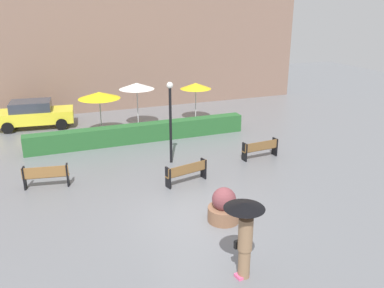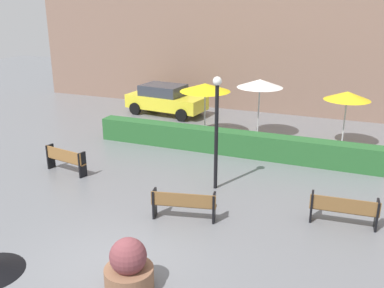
{
  "view_description": "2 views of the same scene",
  "coord_description": "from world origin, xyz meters",
  "px_view_note": "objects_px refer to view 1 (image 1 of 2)",
  "views": [
    {
      "loc": [
        -4.44,
        -11.14,
        6.82
      ],
      "look_at": [
        1.19,
        3.28,
        1.41
      ],
      "focal_mm": 37.63,
      "sensor_mm": 36.0,
      "label": 1
    },
    {
      "loc": [
        4.98,
        -7.26,
        5.91
      ],
      "look_at": [
        0.03,
        5.01,
        1.43
      ],
      "focal_mm": 40.29,
      "sensor_mm": 36.0,
      "label": 2
    }
  ],
  "objects_px": {
    "bench_far_right": "(261,148)",
    "bench_mid_center": "(187,171)",
    "parked_car": "(34,114)",
    "bench_far_left": "(46,175)",
    "patio_umbrella_yellow": "(99,95)",
    "patio_umbrella_white": "(137,86)",
    "patio_umbrella_yellow_far": "(196,86)",
    "planter_pot": "(224,207)",
    "lamp_post": "(170,114)",
    "pedestrian_with_umbrella": "(245,228)"
  },
  "relations": [
    {
      "from": "bench_far_left",
      "to": "parked_car",
      "type": "height_order",
      "value": "parked_car"
    },
    {
      "from": "bench_far_left",
      "to": "bench_far_right",
      "type": "bearing_deg",
      "value": -1.67
    },
    {
      "from": "bench_mid_center",
      "to": "patio_umbrella_yellow_far",
      "type": "height_order",
      "value": "patio_umbrella_yellow_far"
    },
    {
      "from": "bench_far_right",
      "to": "bench_mid_center",
      "type": "bearing_deg",
      "value": -162.19
    },
    {
      "from": "parked_car",
      "to": "bench_far_left",
      "type": "bearing_deg",
      "value": -88.52
    },
    {
      "from": "bench_far_right",
      "to": "patio_umbrella_yellow",
      "type": "height_order",
      "value": "patio_umbrella_yellow"
    },
    {
      "from": "bench_far_right",
      "to": "patio_umbrella_yellow_far",
      "type": "xyz_separation_m",
      "value": [
        -0.46,
        6.95,
        1.67
      ]
    },
    {
      "from": "patio_umbrella_yellow",
      "to": "patio_umbrella_white",
      "type": "height_order",
      "value": "patio_umbrella_white"
    },
    {
      "from": "bench_mid_center",
      "to": "patio_umbrella_white",
      "type": "xyz_separation_m",
      "value": [
        0.09,
        8.25,
        1.93
      ]
    },
    {
      "from": "lamp_post",
      "to": "patio_umbrella_yellow_far",
      "type": "bearing_deg",
      "value": 58.96
    },
    {
      "from": "bench_far_right",
      "to": "parked_car",
      "type": "bearing_deg",
      "value": 136.64
    },
    {
      "from": "bench_far_left",
      "to": "patio_umbrella_yellow",
      "type": "distance_m",
      "value": 6.84
    },
    {
      "from": "bench_mid_center",
      "to": "parked_car",
      "type": "height_order",
      "value": "parked_car"
    },
    {
      "from": "bench_far_right",
      "to": "patio_umbrella_white",
      "type": "relative_size",
      "value": 0.7
    },
    {
      "from": "patio_umbrella_yellow",
      "to": "parked_car",
      "type": "xyz_separation_m",
      "value": [
        -3.33,
        2.97,
        -1.42
      ]
    },
    {
      "from": "bench_far_left",
      "to": "patio_umbrella_white",
      "type": "relative_size",
      "value": 0.67
    },
    {
      "from": "bench_far_left",
      "to": "bench_far_right",
      "type": "distance_m",
      "value": 9.41
    },
    {
      "from": "bench_far_left",
      "to": "patio_umbrella_yellow_far",
      "type": "height_order",
      "value": "patio_umbrella_yellow_far"
    },
    {
      "from": "bench_far_right",
      "to": "pedestrian_with_umbrella",
      "type": "bearing_deg",
      "value": -123.43
    },
    {
      "from": "bench_far_left",
      "to": "lamp_post",
      "type": "height_order",
      "value": "lamp_post"
    },
    {
      "from": "patio_umbrella_yellow_far",
      "to": "bench_mid_center",
      "type": "bearing_deg",
      "value": -114.04
    },
    {
      "from": "bench_far_right",
      "to": "patio_umbrella_yellow_far",
      "type": "relative_size",
      "value": 0.77
    },
    {
      "from": "pedestrian_with_umbrella",
      "to": "bench_far_right",
      "type": "bearing_deg",
      "value": 56.57
    },
    {
      "from": "pedestrian_with_umbrella",
      "to": "patio_umbrella_white",
      "type": "distance_m",
      "value": 14.29
    },
    {
      "from": "lamp_post",
      "to": "patio_umbrella_yellow",
      "type": "xyz_separation_m",
      "value": [
        -2.27,
        5.11,
        -0.04
      ]
    },
    {
      "from": "planter_pot",
      "to": "patio_umbrella_white",
      "type": "height_order",
      "value": "patio_umbrella_white"
    },
    {
      "from": "lamp_post",
      "to": "patio_umbrella_white",
      "type": "distance_m",
      "value": 5.9
    },
    {
      "from": "pedestrian_with_umbrella",
      "to": "lamp_post",
      "type": "xyz_separation_m",
      "value": [
        0.8,
        8.34,
        0.85
      ]
    },
    {
      "from": "bench_far_right",
      "to": "bench_far_left",
      "type": "bearing_deg",
      "value": 178.33
    },
    {
      "from": "planter_pot",
      "to": "lamp_post",
      "type": "height_order",
      "value": "lamp_post"
    },
    {
      "from": "bench_mid_center",
      "to": "patio_umbrella_yellow",
      "type": "height_order",
      "value": "patio_umbrella_yellow"
    },
    {
      "from": "planter_pot",
      "to": "patio_umbrella_white",
      "type": "relative_size",
      "value": 0.45
    },
    {
      "from": "bench_far_left",
      "to": "pedestrian_with_umbrella",
      "type": "relative_size",
      "value": 0.82
    },
    {
      "from": "bench_far_right",
      "to": "patio_umbrella_white",
      "type": "bearing_deg",
      "value": 120.47
    },
    {
      "from": "bench_far_left",
      "to": "patio_umbrella_white",
      "type": "bearing_deg",
      "value": 51.19
    },
    {
      "from": "lamp_post",
      "to": "bench_mid_center",
      "type": "bearing_deg",
      "value": -93.09
    },
    {
      "from": "bench_far_left",
      "to": "pedestrian_with_umbrella",
      "type": "height_order",
      "value": "pedestrian_with_umbrella"
    },
    {
      "from": "bench_far_left",
      "to": "planter_pot",
      "type": "xyz_separation_m",
      "value": [
        5.35,
        -4.82,
        -0.03
      ]
    },
    {
      "from": "bench_far_left",
      "to": "patio_umbrella_white",
      "type": "xyz_separation_m",
      "value": [
        5.34,
        6.64,
        1.89
      ]
    },
    {
      "from": "bench_far_left",
      "to": "parked_car",
      "type": "xyz_separation_m",
      "value": [
        -0.23,
        8.82,
        0.28
      ]
    },
    {
      "from": "lamp_post",
      "to": "patio_umbrella_white",
      "type": "bearing_deg",
      "value": 90.37
    },
    {
      "from": "parked_car",
      "to": "bench_mid_center",
      "type": "bearing_deg",
      "value": -62.29
    },
    {
      "from": "pedestrian_with_umbrella",
      "to": "parked_car",
      "type": "height_order",
      "value": "pedestrian_with_umbrella"
    },
    {
      "from": "patio_umbrella_yellow_far",
      "to": "planter_pot",
      "type": "bearing_deg",
      "value": -107.38
    },
    {
      "from": "bench_mid_center",
      "to": "patio_umbrella_yellow_far",
      "type": "relative_size",
      "value": 0.78
    },
    {
      "from": "patio_umbrella_yellow_far",
      "to": "parked_car",
      "type": "relative_size",
      "value": 0.54
    },
    {
      "from": "lamp_post",
      "to": "patio_umbrella_yellow_far",
      "type": "xyz_separation_m",
      "value": [
        3.57,
        5.93,
        -0.1
      ]
    },
    {
      "from": "bench_mid_center",
      "to": "patio_umbrella_yellow",
      "type": "xyz_separation_m",
      "value": [
        -2.15,
        7.46,
        1.73
      ]
    },
    {
      "from": "lamp_post",
      "to": "patio_umbrella_yellow_far",
      "type": "relative_size",
      "value": 1.56
    },
    {
      "from": "bench_far_left",
      "to": "patio_umbrella_yellow_far",
      "type": "relative_size",
      "value": 0.74
    }
  ]
}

